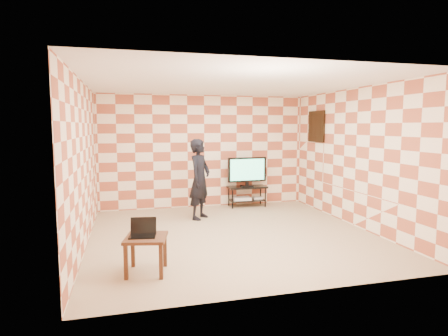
% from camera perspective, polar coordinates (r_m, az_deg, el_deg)
% --- Properties ---
extents(floor, '(5.00, 5.00, 0.00)m').
position_cam_1_polar(floor, '(6.91, 1.27, -10.06)').
color(floor, tan).
rests_on(floor, ground).
extents(wall_back, '(5.00, 0.02, 2.70)m').
position_cam_1_polar(wall_back, '(9.08, -3.02, 2.55)').
color(wall_back, '#FFEAC8').
rests_on(wall_back, ground).
extents(wall_front, '(5.00, 0.02, 2.70)m').
position_cam_1_polar(wall_front, '(4.33, 10.40, -1.79)').
color(wall_front, '#FFEAC8').
rests_on(wall_front, ground).
extents(wall_left, '(0.02, 5.00, 2.70)m').
position_cam_1_polar(wall_left, '(6.44, -20.61, 0.57)').
color(wall_left, '#FFEAC8').
rests_on(wall_left, ground).
extents(wall_right, '(0.02, 5.00, 2.70)m').
position_cam_1_polar(wall_right, '(7.72, 19.44, 1.51)').
color(wall_right, '#FFEAC8').
rests_on(wall_right, ground).
extents(ceiling, '(5.00, 5.00, 0.02)m').
position_cam_1_polar(ceiling, '(6.67, 1.33, 12.78)').
color(ceiling, white).
rests_on(ceiling, wall_back).
extents(wall_art, '(0.04, 0.72, 0.72)m').
position_cam_1_polar(wall_art, '(9.01, 13.89, 6.16)').
color(wall_art, black).
rests_on(wall_art, wall_right).
extents(tv_stand, '(0.94, 0.42, 0.50)m').
position_cam_1_polar(tv_stand, '(9.17, 3.52, -3.63)').
color(tv_stand, black).
rests_on(tv_stand, floor).
extents(tv, '(0.98, 0.20, 0.71)m').
position_cam_1_polar(tv, '(9.09, 3.55, -0.35)').
color(tv, black).
rests_on(tv, tv_stand).
extents(dvd_player, '(0.44, 0.33, 0.07)m').
position_cam_1_polar(dvd_player, '(9.13, 2.70, -4.67)').
color(dvd_player, silver).
rests_on(dvd_player, tv_stand).
extents(game_console, '(0.22, 0.16, 0.05)m').
position_cam_1_polar(game_console, '(9.29, 5.14, -4.56)').
color(game_console, silver).
rests_on(game_console, tv_stand).
extents(side_table, '(0.63, 0.63, 0.50)m').
position_cam_1_polar(side_table, '(5.18, -11.79, -11.11)').
color(side_table, '#3A1C11').
rests_on(side_table, floor).
extents(laptop, '(0.38, 0.32, 0.23)m').
position_cam_1_polar(laptop, '(5.19, -12.25, -9.49)').
color(laptop, black).
rests_on(laptop, side_table).
extents(person, '(0.70, 0.74, 1.69)m').
position_cam_1_polar(person, '(7.90, -3.72, -1.71)').
color(person, black).
rests_on(person, floor).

